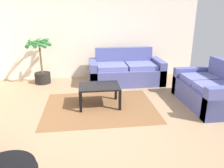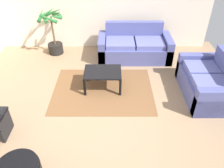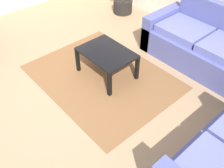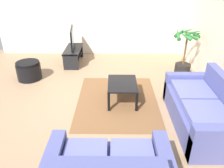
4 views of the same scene
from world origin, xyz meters
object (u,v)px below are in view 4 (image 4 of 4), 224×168
at_px(couch_main, 202,110).
at_px(coffee_table, 122,85).
at_px(tv_stand, 73,53).
at_px(tv, 72,38).
at_px(potted_palm, 185,54).
at_px(ottoman, 29,71).

xyz_separation_m(couch_main, coffee_table, (-0.81, -1.39, 0.07)).
relative_size(tv_stand, tv, 1.12).
bearing_deg(potted_palm, ottoman, -85.11).
height_order(tv_stand, coffee_table, tv_stand).
distance_m(potted_palm, ottoman, 4.03).
xyz_separation_m(tv_stand, coffee_table, (2.16, 1.38, 0.07)).
height_order(tv_stand, tv, tv).
height_order(tv, coffee_table, tv).
bearing_deg(ottoman, coffee_table, 65.69).
relative_size(tv_stand, coffee_table, 1.36).
relative_size(couch_main, tv_stand, 1.74).
bearing_deg(couch_main, tv, -136.98).
distance_m(couch_main, coffee_table, 1.61).
height_order(tv, potted_palm, potted_palm).
bearing_deg(ottoman, couch_main, 63.46).
distance_m(tv_stand, coffee_table, 2.57).
xyz_separation_m(couch_main, potted_palm, (-2.21, 0.27, 0.25)).
xyz_separation_m(tv_stand, potted_palm, (0.76, 3.04, 0.26)).
relative_size(tv, coffee_table, 1.21).
distance_m(couch_main, tv, 4.08).
xyz_separation_m(couch_main, ottoman, (-1.86, -3.73, -0.07)).
xyz_separation_m(coffee_table, ottoman, (-1.06, -2.34, -0.14)).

